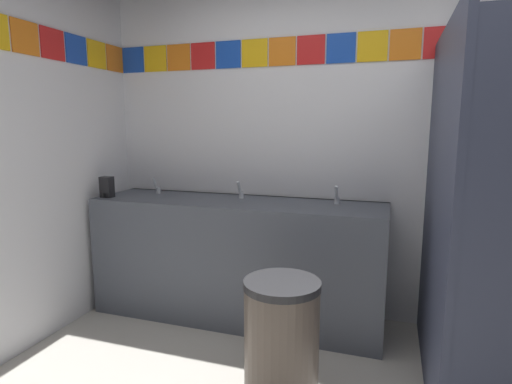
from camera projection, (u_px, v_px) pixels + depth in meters
name	position (u px, v px, depth m)	size (l,w,h in m)	color
wall_back	(353.00, 150.00, 3.02)	(3.85, 0.09, 2.52)	silver
vanity_counter	(237.00, 258.00, 3.09)	(2.16, 0.58, 0.90)	#4C515B
faucet_left	(157.00, 187.00, 3.32)	(0.04, 0.10, 0.14)	silver
faucet_center	(240.00, 192.00, 3.09)	(0.04, 0.10, 0.14)	silver
faucet_right	(337.00, 197.00, 2.87)	(0.04, 0.10, 0.14)	silver
soap_dispenser	(107.00, 187.00, 3.16)	(0.09, 0.09, 0.16)	black
stall_divider	(483.00, 223.00, 1.96)	(0.92, 1.32, 1.96)	#33384C
trash_bin	(282.00, 338.00, 2.19)	(0.41, 0.41, 0.64)	brown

